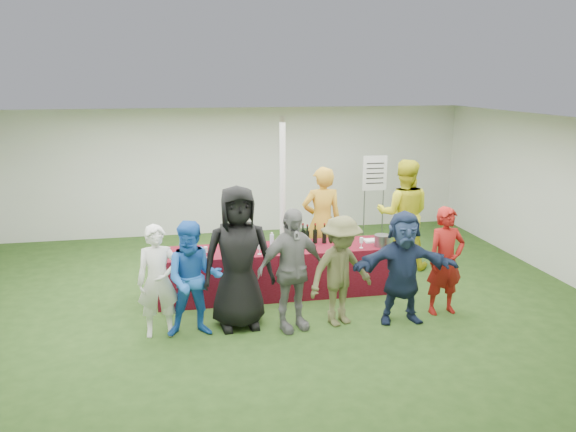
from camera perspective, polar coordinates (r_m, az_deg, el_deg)
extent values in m
plane|color=#284719|center=(8.69, -2.33, -8.50)|extent=(60.00, 60.00, 0.00)
plane|color=white|center=(12.17, -5.31, 4.56)|extent=(10.00, 0.00, 10.00)
plane|color=white|center=(4.57, 5.41, -11.57)|extent=(10.00, 0.00, 10.00)
plane|color=white|center=(10.27, 26.34, 1.44)|extent=(0.00, 8.00, 8.00)
plane|color=white|center=(8.06, -2.52, 9.54)|extent=(10.00, 10.00, 0.00)
cylinder|color=silver|center=(9.51, -0.55, 2.00)|extent=(0.10, 0.10, 2.70)
cube|color=maroon|center=(8.80, -1.28, -5.60)|extent=(3.60, 0.80, 0.75)
cylinder|color=black|center=(8.83, 0.15, -2.22)|extent=(0.07, 0.07, 0.22)
cylinder|color=black|center=(8.79, 0.15, -1.28)|extent=(0.03, 0.03, 0.08)
cylinder|color=maroon|center=(8.77, 0.15, -0.95)|extent=(0.03, 0.03, 0.02)
cylinder|color=black|center=(8.90, 1.52, -2.08)|extent=(0.07, 0.07, 0.22)
cylinder|color=black|center=(8.86, 1.53, -1.15)|extent=(0.03, 0.03, 0.08)
cylinder|color=maroon|center=(8.85, 1.53, -0.82)|extent=(0.03, 0.03, 0.02)
cylinder|color=black|center=(8.84, 1.97, -2.20)|extent=(0.07, 0.07, 0.22)
cylinder|color=black|center=(8.80, 1.98, -1.26)|extent=(0.03, 0.03, 0.08)
cylinder|color=maroon|center=(8.79, 1.98, -0.93)|extent=(0.03, 0.03, 0.02)
cylinder|color=black|center=(8.91, 2.77, -2.09)|extent=(0.07, 0.07, 0.22)
cylinder|color=black|center=(8.87, 2.78, -1.16)|extent=(0.03, 0.03, 0.08)
cylinder|color=maroon|center=(8.85, 2.78, -0.83)|extent=(0.03, 0.03, 0.02)
cylinder|color=black|center=(8.92, 3.71, -2.08)|extent=(0.07, 0.07, 0.22)
cylinder|color=black|center=(8.88, 3.72, -1.15)|extent=(0.03, 0.03, 0.08)
cylinder|color=maroon|center=(8.87, 3.73, -0.82)|extent=(0.03, 0.03, 0.02)
cylinder|color=silver|center=(8.35, -10.69, -4.20)|extent=(0.06, 0.06, 0.00)
cylinder|color=silver|center=(8.34, -10.70, -3.94)|extent=(0.01, 0.01, 0.07)
cylinder|color=silver|center=(8.31, -10.72, -3.41)|extent=(0.06, 0.06, 0.08)
cylinder|color=#410612|center=(8.32, -10.71, -3.61)|extent=(0.05, 0.05, 0.02)
cylinder|color=silver|center=(8.31, -8.34, -4.19)|extent=(0.06, 0.06, 0.00)
cylinder|color=silver|center=(8.30, -8.35, -3.93)|extent=(0.01, 0.01, 0.07)
cylinder|color=silver|center=(8.27, -8.37, -3.40)|extent=(0.06, 0.06, 0.08)
cylinder|color=#410612|center=(8.28, -8.36, -3.60)|extent=(0.05, 0.05, 0.02)
cylinder|color=silver|center=(8.35, -6.22, -4.04)|extent=(0.06, 0.06, 0.00)
cylinder|color=silver|center=(8.33, -6.23, -3.78)|extent=(0.01, 0.01, 0.07)
cylinder|color=silver|center=(8.31, -6.24, -3.26)|extent=(0.06, 0.06, 0.08)
cylinder|color=#410612|center=(8.32, -6.23, -3.45)|extent=(0.05, 0.05, 0.02)
cylinder|color=silver|center=(8.39, -2.91, -3.88)|extent=(0.06, 0.06, 0.00)
cylinder|color=silver|center=(8.37, -2.91, -3.63)|extent=(0.01, 0.01, 0.07)
cylinder|color=silver|center=(8.35, -2.92, -3.10)|extent=(0.06, 0.06, 0.08)
cylinder|color=#410612|center=(8.36, -2.92, -3.30)|extent=(0.05, 0.05, 0.02)
cylinder|color=silver|center=(8.76, 7.44, -3.21)|extent=(0.06, 0.06, 0.00)
cylinder|color=silver|center=(8.75, 7.45, -2.96)|extent=(0.01, 0.01, 0.07)
cylinder|color=silver|center=(8.72, 7.46, -2.46)|extent=(0.06, 0.06, 0.08)
cylinder|color=#410612|center=(8.73, 7.46, -2.65)|extent=(0.05, 0.05, 0.02)
cylinder|color=silver|center=(8.72, -1.65, -2.50)|extent=(0.07, 0.07, 0.20)
cylinder|color=silver|center=(8.69, -1.65, -1.77)|extent=(0.03, 0.03, 0.03)
cube|color=white|center=(9.11, 8.55, -2.48)|extent=(0.25, 0.18, 0.03)
cylinder|color=slate|center=(8.87, 9.54, -2.47)|extent=(0.24, 0.24, 0.18)
cylinder|color=slate|center=(11.50, 7.71, -0.12)|extent=(0.02, 0.02, 1.10)
cylinder|color=slate|center=(11.64, 9.58, -0.03)|extent=(0.02, 0.02, 1.10)
cube|color=white|center=(11.39, 8.81, 4.33)|extent=(0.50, 0.02, 0.70)
cube|color=black|center=(11.34, 8.87, 5.31)|extent=(0.36, 0.01, 0.02)
cube|color=black|center=(11.36, 8.86, 4.81)|extent=(0.36, 0.01, 0.02)
cube|color=black|center=(11.37, 8.84, 4.31)|extent=(0.36, 0.01, 0.02)
cube|color=black|center=(11.39, 8.82, 3.82)|extent=(0.36, 0.01, 0.02)
cube|color=black|center=(11.41, 8.80, 3.32)|extent=(0.36, 0.01, 0.02)
imported|color=#C38C23|center=(9.50, 3.45, -0.57)|extent=(0.69, 0.46, 1.88)
imported|color=gold|center=(10.09, 11.64, 0.19)|extent=(1.14, 1.02, 1.94)
imported|color=white|center=(7.50, -13.05, -6.47)|extent=(0.56, 0.38, 1.50)
imported|color=blue|center=(7.39, -9.54, -6.36)|extent=(0.78, 0.62, 1.55)
imported|color=black|center=(7.52, -5.08, -4.25)|extent=(0.99, 0.67, 1.95)
imported|color=slate|center=(7.45, 0.33, -5.49)|extent=(1.06, 0.67, 1.67)
imported|color=brown|center=(7.66, 5.38, -5.59)|extent=(1.12, 0.87, 1.53)
imported|color=#1B2846|center=(7.85, 11.60, -5.14)|extent=(1.50, 0.60, 1.58)
imported|color=maroon|center=(8.29, 15.71, -4.42)|extent=(0.60, 0.42, 1.56)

